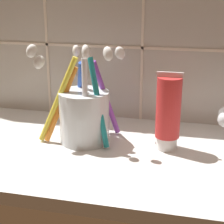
# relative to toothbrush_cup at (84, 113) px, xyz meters

# --- Properties ---
(sink_counter) EXTENTS (0.77, 0.32, 0.02)m
(sink_counter) POSITION_rel_toothbrush_cup_xyz_m (0.06, -0.02, -0.06)
(sink_counter) COLOR silver
(sink_counter) RESTS_ON ground
(tile_wall_backsplash) EXTENTS (0.87, 0.02, 0.43)m
(tile_wall_backsplash) POSITION_rel_toothbrush_cup_xyz_m (0.06, 0.14, 0.14)
(tile_wall_backsplash) COLOR #B7B2A8
(tile_wall_backsplash) RESTS_ON ground
(toothbrush_cup) EXTENTS (0.15, 0.12, 0.17)m
(toothbrush_cup) POSITION_rel_toothbrush_cup_xyz_m (0.00, 0.00, 0.00)
(toothbrush_cup) COLOR silver
(toothbrush_cup) RESTS_ON sink_counter
(toothpaste_tube) EXTENTS (0.04, 0.04, 0.13)m
(toothpaste_tube) POSITION_rel_toothbrush_cup_xyz_m (0.14, -0.00, 0.01)
(toothpaste_tube) COLOR white
(toothpaste_tube) RESTS_ON sink_counter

